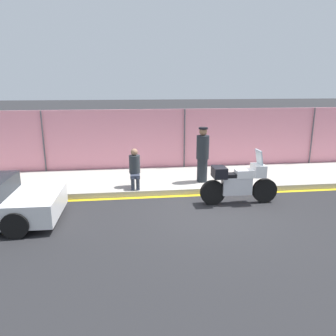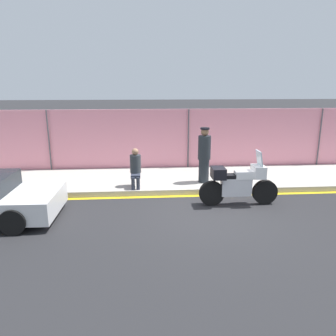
{
  "view_description": "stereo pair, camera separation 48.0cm",
  "coord_description": "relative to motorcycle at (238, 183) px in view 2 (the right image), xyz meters",
  "views": [
    {
      "loc": [
        -2.17,
        -8.03,
        3.36
      ],
      "look_at": [
        -0.99,
        1.37,
        0.88
      ],
      "focal_mm": 35.0,
      "sensor_mm": 36.0,
      "label": 1
    },
    {
      "loc": [
        -1.69,
        -8.08,
        3.36
      ],
      "look_at": [
        -0.99,
        1.37,
        0.88
      ],
      "focal_mm": 35.0,
      "sensor_mm": 36.0,
      "label": 2
    }
  ],
  "objects": [
    {
      "name": "ground_plane",
      "position": [
        -0.91,
        -0.49,
        -0.63
      ],
      "size": [
        120.0,
        120.0,
        0.0
      ],
      "primitive_type": "plane",
      "color": "#262628"
    },
    {
      "name": "sidewalk",
      "position": [
        -0.91,
        2.31,
        -0.55
      ],
      "size": [
        38.66,
        2.8,
        0.17
      ],
      "color": "#ADA89E",
      "rests_on": "ground_plane"
    },
    {
      "name": "curb_paint_stripe",
      "position": [
        -0.91,
        0.81,
        -0.63
      ],
      "size": [
        38.66,
        0.18,
        0.01
      ],
      "color": "gold",
      "rests_on": "ground_plane"
    },
    {
      "name": "storefront_fence",
      "position": [
        -0.91,
        3.8,
        0.57
      ],
      "size": [
        36.72,
        0.17,
        2.4
      ],
      "color": "pink",
      "rests_on": "ground_plane"
    },
    {
      "name": "motorcycle",
      "position": [
        0.0,
        0.0,
        0.0
      ],
      "size": [
        2.23,
        0.51,
        1.55
      ],
      "rotation": [
        0.0,
        0.0,
        -0.01
      ],
      "color": "black",
      "rests_on": "ground_plane"
    },
    {
      "name": "officer_standing",
      "position": [
        -0.66,
        1.69,
        0.46
      ],
      "size": [
        0.41,
        0.41,
        1.8
      ],
      "color": "#1E2328",
      "rests_on": "sidewalk"
    },
    {
      "name": "person_seated_on_curb",
      "position": [
        -2.88,
        1.37,
        0.21
      ],
      "size": [
        0.34,
        0.62,
        1.21
      ],
      "color": "#2D3342",
      "rests_on": "sidewalk"
    }
  ]
}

